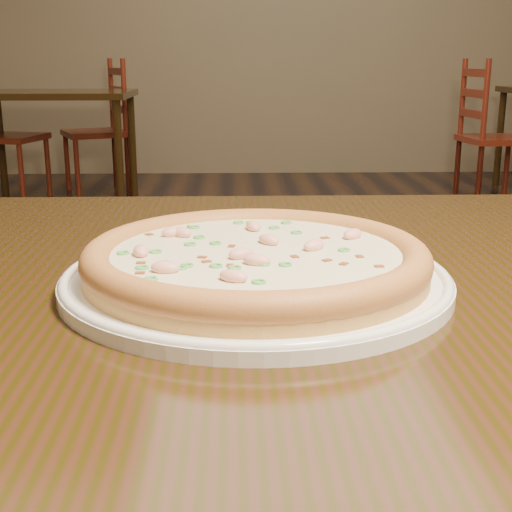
{
  "coord_description": "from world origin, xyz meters",
  "views": [
    {
      "loc": [
        -0.43,
        -1.59,
        0.95
      ],
      "look_at": [
        -0.41,
        -0.96,
        0.78
      ],
      "focal_mm": 50.0,
      "sensor_mm": 36.0,
      "label": 1
    }
  ],
  "objects_px": {
    "pizza": "(256,259)",
    "chair_c": "(488,138)",
    "hero_table": "(371,363)",
    "chair_a": "(1,136)",
    "plate": "(256,278)",
    "chair_b": "(103,132)",
    "bg_table_left": "(53,106)"
  },
  "relations": [
    {
      "from": "chair_c",
      "to": "chair_a",
      "type": "bearing_deg",
      "value": 175.93
    },
    {
      "from": "plate",
      "to": "chair_c",
      "type": "distance_m",
      "value": 4.43
    },
    {
      "from": "chair_a",
      "to": "chair_c",
      "type": "bearing_deg",
      "value": -4.07
    },
    {
      "from": "hero_table",
      "to": "bg_table_left",
      "type": "xyz_separation_m",
      "value": [
        -1.29,
        4.01,
        0.0
      ]
    },
    {
      "from": "chair_c",
      "to": "bg_table_left",
      "type": "bearing_deg",
      "value": -179.36
    },
    {
      "from": "hero_table",
      "to": "plate",
      "type": "bearing_deg",
      "value": -157.38
    },
    {
      "from": "hero_table",
      "to": "bg_table_left",
      "type": "relative_size",
      "value": 1.2
    },
    {
      "from": "pizza",
      "to": "chair_a",
      "type": "height_order",
      "value": "chair_a"
    },
    {
      "from": "pizza",
      "to": "chair_c",
      "type": "height_order",
      "value": "chair_c"
    },
    {
      "from": "hero_table",
      "to": "chair_a",
      "type": "height_order",
      "value": "chair_a"
    },
    {
      "from": "bg_table_left",
      "to": "chair_c",
      "type": "relative_size",
      "value": 1.05
    },
    {
      "from": "pizza",
      "to": "chair_b",
      "type": "height_order",
      "value": "chair_b"
    },
    {
      "from": "pizza",
      "to": "chair_a",
      "type": "relative_size",
      "value": 0.33
    },
    {
      "from": "plate",
      "to": "pizza",
      "type": "relative_size",
      "value": 1.12
    },
    {
      "from": "chair_a",
      "to": "chair_b",
      "type": "xyz_separation_m",
      "value": [
        0.64,
        0.29,
        0.0
      ]
    },
    {
      "from": "chair_b",
      "to": "plate",
      "type": "bearing_deg",
      "value": -78.15
    },
    {
      "from": "plate",
      "to": "chair_c",
      "type": "xyz_separation_m",
      "value": [
        1.67,
        4.09,
        -0.32
      ]
    },
    {
      "from": "hero_table",
      "to": "plate",
      "type": "relative_size",
      "value": 3.39
    },
    {
      "from": "pizza",
      "to": "chair_b",
      "type": "relative_size",
      "value": 0.33
    },
    {
      "from": "plate",
      "to": "chair_b",
      "type": "relative_size",
      "value": 0.37
    },
    {
      "from": "hero_table",
      "to": "chair_c",
      "type": "bearing_deg",
      "value": 68.98
    },
    {
      "from": "hero_table",
      "to": "chair_c",
      "type": "height_order",
      "value": "chair_c"
    },
    {
      "from": "pizza",
      "to": "bg_table_left",
      "type": "xyz_separation_m",
      "value": [
        -1.17,
        4.06,
        -0.12
      ]
    },
    {
      "from": "plate",
      "to": "bg_table_left",
      "type": "xyz_separation_m",
      "value": [
        -1.17,
        4.06,
        -0.1
      ]
    },
    {
      "from": "chair_b",
      "to": "chair_c",
      "type": "height_order",
      "value": "same"
    },
    {
      "from": "hero_table",
      "to": "chair_a",
      "type": "relative_size",
      "value": 1.26
    },
    {
      "from": "plate",
      "to": "chair_c",
      "type": "bearing_deg",
      "value": 67.76
    },
    {
      "from": "hero_table",
      "to": "chair_c",
      "type": "xyz_separation_m",
      "value": [
        1.55,
        4.04,
        -0.21
      ]
    },
    {
      "from": "hero_table",
      "to": "pizza",
      "type": "relative_size",
      "value": 3.81
    },
    {
      "from": "bg_table_left",
      "to": "chair_c",
      "type": "distance_m",
      "value": 2.85
    },
    {
      "from": "plate",
      "to": "chair_a",
      "type": "relative_size",
      "value": 0.37
    },
    {
      "from": "plate",
      "to": "pizza",
      "type": "bearing_deg",
      "value": 172.51
    }
  ]
}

